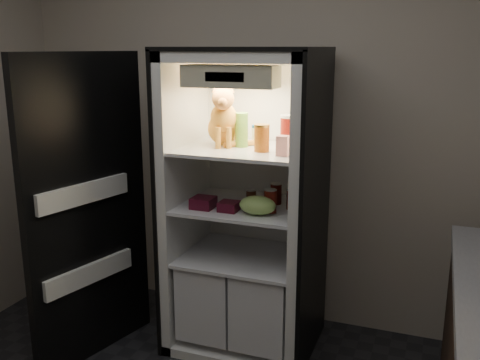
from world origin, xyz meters
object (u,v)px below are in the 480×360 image
object	(u,v)px
soda_can_a	(276,194)
cream_carton	(283,146)
salsa_jar	(262,138)
condiment_jar	(251,196)
parmesan_shaker	(242,130)
refrigerator	(247,224)
berry_box_right	(229,206)
grape_bag	(258,205)
tabby_cat	(224,122)
mayo_tub	(259,135)
soda_can_b	(292,199)
berry_box_left	(203,203)
pepper_jar	(290,132)
soda_can_c	(270,201)

from	to	relation	value
soda_can_a	cream_carton	bearing A→B (deg)	-65.65
salsa_jar	condiment_jar	world-z (taller)	salsa_jar
parmesan_shaker	refrigerator	bearing A→B (deg)	51.00
berry_box_right	grape_bag	bearing A→B (deg)	-1.36
parmesan_shaker	soda_can_a	world-z (taller)	parmesan_shaker
tabby_cat	mayo_tub	distance (m)	0.23
soda_can_b	berry_box_left	size ratio (longest dim) A/B	0.92
parmesan_shaker	condiment_jar	size ratio (longest dim) A/B	2.36
pepper_jar	berry_box_left	distance (m)	0.66
pepper_jar	grape_bag	size ratio (longest dim) A/B	0.92
soda_can_a	berry_box_left	world-z (taller)	soda_can_a
grape_bag	berry_box_left	bearing A→B (deg)	178.98
salsa_jar	berry_box_right	world-z (taller)	salsa_jar
pepper_jar	condiment_jar	distance (m)	0.47
pepper_jar	soda_can_a	bearing A→B (deg)	178.26
soda_can_a	salsa_jar	bearing A→B (deg)	-106.69
cream_carton	mayo_tub	bearing A→B (deg)	129.80
soda_can_c	berry_box_right	xyz separation A→B (m)	(-0.23, -0.06, -0.04)
pepper_jar	berry_box_right	xyz separation A→B (m)	(-0.30, -0.23, -0.42)
soda_can_a	soda_can_b	xyz separation A→B (m)	(0.12, -0.08, -0.00)
mayo_tub	condiment_jar	distance (m)	0.38
salsa_jar	soda_can_c	distance (m)	0.37
salsa_jar	grape_bag	bearing A→B (deg)	-84.86
salsa_jar	grape_bag	distance (m)	0.39
parmesan_shaker	condiment_jar	bearing A→B (deg)	23.64
condiment_jar	grape_bag	distance (m)	0.24
mayo_tub	pepper_jar	bearing A→B (deg)	-15.63
pepper_jar	soda_can_a	world-z (taller)	pepper_jar
condiment_jar	berry_box_left	size ratio (longest dim) A/B	0.66
soda_can_c	berry_box_left	world-z (taller)	soda_can_c
soda_can_a	soda_can_c	size ratio (longest dim) A/B	0.94
mayo_tub	berry_box_left	world-z (taller)	mayo_tub
refrigerator	tabby_cat	world-z (taller)	refrigerator
pepper_jar	cream_carton	size ratio (longest dim) A/B	1.79
soda_can_a	berry_box_right	distance (m)	0.32
soda_can_c	salsa_jar	bearing A→B (deg)	156.60
refrigerator	berry_box_left	size ratio (longest dim) A/B	14.45
soda_can_a	soda_can_b	distance (m)	0.14
mayo_tub	salsa_jar	xyz separation A→B (m)	(0.09, -0.21, 0.02)
parmesan_shaker	berry_box_left	xyz separation A→B (m)	(-0.18, -0.18, -0.42)
pepper_jar	berry_box_left	bearing A→B (deg)	-153.16
grape_bag	berry_box_left	world-z (taller)	grape_bag
berry_box_right	condiment_jar	bearing A→B (deg)	72.93
tabby_cat	berry_box_left	xyz separation A→B (m)	(-0.06, -0.20, -0.46)
soda_can_b	soda_can_c	world-z (taller)	soda_can_c
tabby_cat	pepper_jar	bearing A→B (deg)	-14.82
grape_bag	parmesan_shaker	bearing A→B (deg)	131.53
tabby_cat	soda_can_a	distance (m)	0.54
salsa_jar	soda_can_b	size ratio (longest dim) A/B	1.31
refrigerator	berry_box_right	bearing A→B (deg)	-99.34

